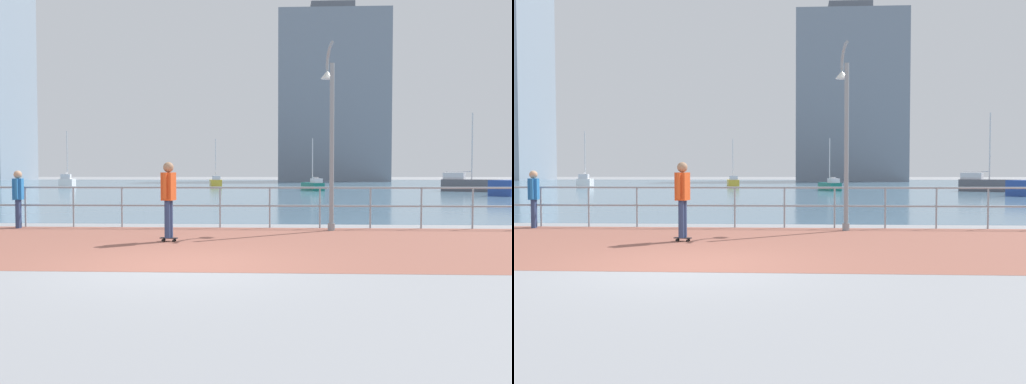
% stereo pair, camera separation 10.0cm
% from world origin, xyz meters
% --- Properties ---
extents(ground, '(220.00, 220.00, 0.00)m').
position_xyz_m(ground, '(0.00, 40.00, 0.00)').
color(ground, gray).
extents(brick_paving, '(28.00, 6.59, 0.01)m').
position_xyz_m(brick_paving, '(0.00, 2.70, 0.00)').
color(brick_paving, '#935647').
rests_on(brick_paving, ground).
extents(harbor_water, '(180.00, 88.00, 0.00)m').
position_xyz_m(harbor_water, '(0.00, 50.99, 0.00)').
color(harbor_water, slate).
rests_on(harbor_water, ground).
extents(waterfront_railing, '(25.25, 0.06, 1.16)m').
position_xyz_m(waterfront_railing, '(-0.00, 5.99, 0.80)').
color(waterfront_railing, '#8C99A3').
rests_on(waterfront_railing, ground).
extents(lamppost, '(0.36, 0.81, 5.04)m').
position_xyz_m(lamppost, '(3.04, 5.56, 2.79)').
color(lamppost, gray).
rests_on(lamppost, ground).
extents(skateboarder, '(0.41, 0.56, 1.79)m').
position_xyz_m(skateboarder, '(-0.83, 2.99, 1.08)').
color(skateboarder, black).
rests_on(skateboarder, ground).
extents(bystander, '(0.32, 0.55, 1.61)m').
position_xyz_m(bystander, '(-5.63, 5.64, 0.94)').
color(bystander, navy).
rests_on(bystander, ground).
extents(sailboat_white, '(2.32, 4.22, 5.67)m').
position_xyz_m(sailboat_white, '(-19.64, 43.15, 0.54)').
color(sailboat_white, white).
rests_on(sailboat_white, ground).
extents(sailboat_navy, '(1.82, 3.24, 4.35)m').
position_xyz_m(sailboat_navy, '(4.47, 34.92, 0.42)').
color(sailboat_navy, '#197266').
rests_on(sailboat_navy, ground).
extents(sailboat_ivory, '(1.71, 3.67, 4.96)m').
position_xyz_m(sailboat_ivory, '(-4.87, 45.08, 0.47)').
color(sailboat_ivory, gold).
rests_on(sailboat_ivory, ground).
extents(sailboat_blue, '(4.59, 3.37, 6.29)m').
position_xyz_m(sailboat_blue, '(16.96, 34.12, 0.60)').
color(sailboat_blue, '#595960').
rests_on(sailboat_blue, ground).
extents(tower_beige, '(17.79, 11.19, 29.33)m').
position_xyz_m(tower_beige, '(10.40, 79.94, 13.83)').
color(tower_beige, slate).
rests_on(tower_beige, ground).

